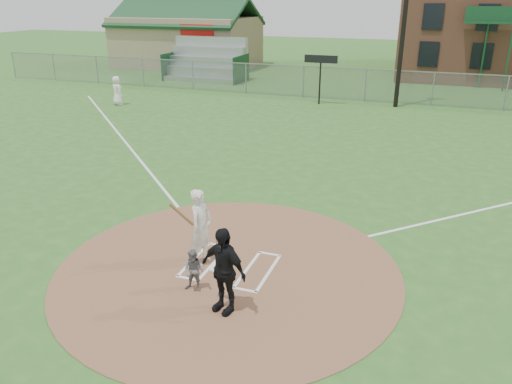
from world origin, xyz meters
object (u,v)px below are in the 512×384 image
(home_plate, at_px, (220,268))
(batter_at_plate, at_px, (201,227))
(ondeck_player, at_px, (117,91))
(catcher, at_px, (194,271))
(umpire, at_px, (223,270))

(home_plate, distance_m, batter_at_plate, 1.11)
(ondeck_player, relative_size, batter_at_plate, 0.89)
(catcher, height_order, batter_at_plate, batter_at_plate)
(catcher, distance_m, batter_at_plate, 1.37)
(home_plate, xyz_separation_m, umpire, (0.78, -1.54, 0.95))
(umpire, height_order, ondeck_player, umpire)
(catcher, distance_m, umpire, 1.13)
(home_plate, relative_size, ondeck_player, 0.26)
(catcher, relative_size, umpire, 0.52)
(ondeck_player, bearing_deg, batter_at_plate, 160.86)
(home_plate, xyz_separation_m, catcher, (-0.14, -1.08, 0.49))
(batter_at_plate, bearing_deg, ondeck_player, 130.14)
(catcher, bearing_deg, home_plate, 78.55)
(umpire, height_order, batter_at_plate, batter_at_plate)
(catcher, height_order, umpire, umpire)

